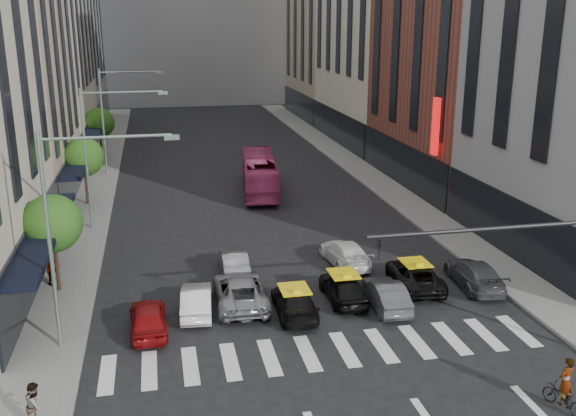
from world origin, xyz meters
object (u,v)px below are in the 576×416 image
streetlamp_near (72,212)px  motorcycle (563,398)px  streetlamp_mid (100,140)px  taxi_center (343,287)px  bus (260,174)px  car_red (148,318)px  pedestrian_far (51,269)px  streetlamp_far (113,107)px  car_white_front (196,300)px  pedestrian_near (35,405)px  taxi_left (294,302)px

streetlamp_near → motorcycle: (16.92, -8.21, -5.45)m
streetlamp_mid → taxi_center: size_ratio=2.20×
bus → car_red: bearing=75.7°
motorcycle → pedestrian_far: (-19.09, 14.97, 0.55)m
streetlamp_mid → streetlamp_far: size_ratio=1.00×
car_white_front → taxi_center: taxi_center is taller
streetlamp_near → streetlamp_far: (0.00, 32.00, 0.00)m
car_red → streetlamp_near: bearing=14.9°
streetlamp_near → car_red: 5.91m
streetlamp_far → car_red: size_ratio=2.26×
bus → pedestrian_near: size_ratio=6.34×
streetlamp_near → streetlamp_mid: size_ratio=1.00×
streetlamp_mid → bus: bearing=32.5°
streetlamp_mid → motorcycle: size_ratio=5.21×
car_white_front → motorcycle: 15.97m
car_white_front → taxi_left: 4.58m
taxi_center → motorcycle: (4.98, -10.36, -0.24)m
car_white_front → taxi_left: bearing=171.3°
bus → motorcycle: (5.61, -31.42, -1.02)m
streetlamp_far → pedestrian_near: 38.02m
taxi_left → pedestrian_near: (-10.29, -6.84, 0.35)m
streetlamp_near → pedestrian_near: 7.58m
streetlamp_far → pedestrian_far: (-2.17, -25.24, -4.90)m
streetlamp_mid → pedestrian_far: streetlamp_mid is taller
taxi_left → taxi_center: (2.65, 0.99, 0.07)m
motorcycle → pedestrian_far: bearing=-57.2°
streetlamp_far → taxi_left: 32.64m
taxi_center → bus: 21.09m
streetlamp_near → taxi_center: streetlamp_near is taller
taxi_center → motorcycle: taxi_center is taller
taxi_left → pedestrian_near: size_ratio=2.60×
streetlamp_mid → taxi_center: bearing=-49.2°
pedestrian_near → pedestrian_far: 12.50m
bus → streetlamp_near: bearing=70.8°
streetlamp_far → car_white_front: streetlamp_far is taller
taxi_left → bus: bus is taller
car_red → taxi_left: car_red is taller
streetlamp_near → taxi_left: (9.29, 1.16, -5.28)m
car_white_front → pedestrian_far: 8.35m
motorcycle → pedestrian_far: size_ratio=1.02×
streetlamp_far → bus: (11.31, -8.78, -4.43)m
motorcycle → pedestrian_near: pedestrian_near is taller
taxi_left → motorcycle: size_ratio=2.50×
taxi_center → pedestrian_near: 15.13m
taxi_left → bus: (2.02, 22.06, 0.84)m
streetlamp_near → taxi_center: size_ratio=2.20×
streetlamp_mid → motorcycle: (16.92, -24.21, -5.45)m
bus → taxi_left: bearing=91.5°
car_red → taxi_center: taxi_center is taller
car_red → bus: (8.67, 22.44, 0.79)m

